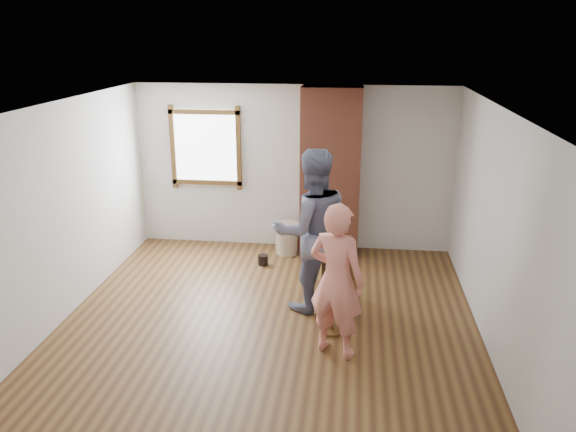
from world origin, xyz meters
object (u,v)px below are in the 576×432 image
object	(u,v)px
dining_chair_left	(337,280)
man	(312,231)
person_pink	(337,280)
side_table	(332,301)
dining_chair_right	(339,267)
stoneware_crock	(288,238)

from	to	relation	value
dining_chair_left	man	bearing A→B (deg)	149.74
man	person_pink	bearing A→B (deg)	86.66
man	side_table	bearing A→B (deg)	93.53
dining_chair_right	man	world-z (taller)	man
dining_chair_left	dining_chair_right	xyz separation A→B (m)	(-0.00, 0.46, -0.02)
stoneware_crock	dining_chair_left	size ratio (longest dim) A/B	0.56
side_table	man	bearing A→B (deg)	115.56
dining_chair_left	man	xyz separation A→B (m)	(-0.34, 0.24, 0.53)
person_pink	man	bearing A→B (deg)	-47.68
side_table	dining_chair_left	bearing A→B (deg)	82.32
side_table	stoneware_crock	bearing A→B (deg)	108.63
dining_chair_left	person_pink	size ratio (longest dim) A/B	0.52
side_table	man	distance (m)	0.92
stoneware_crock	man	distance (m)	2.02
dining_chair_right	side_table	size ratio (longest dim) A/B	1.41
man	dining_chair_right	bearing A→B (deg)	-168.97
stoneware_crock	side_table	distance (m)	2.53
side_table	person_pink	distance (m)	0.63
stoneware_crock	person_pink	xyz separation A→B (m)	(0.87, -2.82, 0.61)
stoneware_crock	dining_chair_left	bearing A→B (deg)	-67.05
dining_chair_left	person_pink	world-z (taller)	person_pink
dining_chair_left	side_table	distance (m)	0.39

